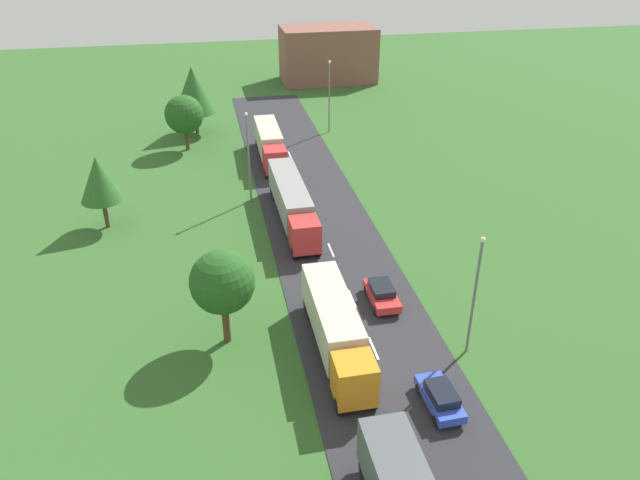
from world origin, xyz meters
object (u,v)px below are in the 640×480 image
(tree_oak, at_px, (99,179))
(lamppost_fourth, at_px, (329,93))
(car_fourth, at_px, (382,294))
(tree_pine, at_px, (222,282))
(truck_third, at_px, (292,201))
(tree_ash, at_px, (184,115))
(tree_maple, at_px, (193,90))
(truck_fourth, at_px, (270,143))
(lamppost_third, at_px, (248,154))
(lamppost_second, at_px, (475,291))
(truck_second, at_px, (336,327))
(car_third, at_px, (440,397))
(distant_building, at_px, (328,54))

(tree_oak, bearing_deg, lamppost_fourth, 40.75)
(car_fourth, bearing_deg, tree_pine, -169.16)
(truck_third, xyz_separation_m, tree_ash, (-9.59, 21.47, 2.29))
(truck_third, distance_m, tree_maple, 28.86)
(tree_oak, relative_size, tree_maple, 0.80)
(truck_fourth, distance_m, car_fourth, 31.25)
(lamppost_third, relative_size, tree_pine, 1.32)
(lamppost_third, bearing_deg, lamppost_second, -65.74)
(truck_second, relative_size, car_third, 2.94)
(lamppost_second, xyz_separation_m, lamppost_fourth, (0.35, 45.81, 0.25))
(lamppost_third, bearing_deg, car_third, -75.23)
(truck_third, height_order, truck_fourth, truck_third)
(truck_third, relative_size, car_third, 3.68)
(truck_fourth, xyz_separation_m, car_fourth, (4.52, -30.90, -1.26))
(car_third, distance_m, tree_ash, 49.61)
(tree_maple, height_order, distant_building, distant_building)
(tree_pine, bearing_deg, truck_fourth, 77.74)
(car_fourth, distance_m, tree_pine, 12.57)
(lamppost_third, height_order, tree_oak, lamppost_third)
(truck_fourth, distance_m, tree_oak, 22.25)
(car_fourth, relative_size, tree_ash, 0.62)
(car_third, bearing_deg, lamppost_third, 104.77)
(truck_second, xyz_separation_m, lamppost_second, (8.69, -1.66, 2.77))
(lamppost_second, relative_size, tree_ash, 1.31)
(tree_pine, xyz_separation_m, tree_ash, (-2.33, 38.42, -0.38))
(truck_third, bearing_deg, tree_ash, 114.07)
(truck_second, distance_m, car_fourth, 6.89)
(tree_oak, height_order, tree_pine, tree_pine)
(tree_maple, bearing_deg, truck_fourth, -53.73)
(tree_oak, bearing_deg, car_fourth, -38.05)
(car_fourth, relative_size, lamppost_fourth, 0.45)
(tree_ash, bearing_deg, car_third, -73.15)
(tree_oak, bearing_deg, truck_third, -7.27)
(lamppost_fourth, bearing_deg, lamppost_second, -90.44)
(tree_oak, distance_m, tree_ash, 20.71)
(lamppost_second, relative_size, tree_pine, 1.26)
(lamppost_second, bearing_deg, car_third, -128.92)
(truck_fourth, bearing_deg, tree_maple, 126.27)
(lamppost_third, height_order, tree_maple, lamppost_third)
(truck_fourth, xyz_separation_m, lamppost_third, (-3.37, -11.05, 3.02))
(truck_third, bearing_deg, lamppost_second, -68.26)
(car_fourth, xyz_separation_m, lamppost_third, (-7.89, 19.85, 4.28))
(tree_pine, bearing_deg, lamppost_third, 80.16)
(tree_pine, bearing_deg, car_third, -36.63)
(lamppost_fourth, height_order, tree_maple, lamppost_fourth)
(car_third, height_order, lamppost_second, lamppost_second)
(tree_ash, bearing_deg, lamppost_second, -67.08)
(tree_maple, bearing_deg, truck_third, -73.17)
(tree_oak, bearing_deg, tree_maple, 70.72)
(truck_second, height_order, tree_ash, tree_ash)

